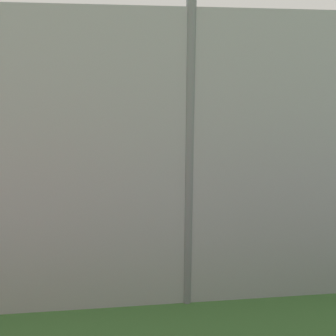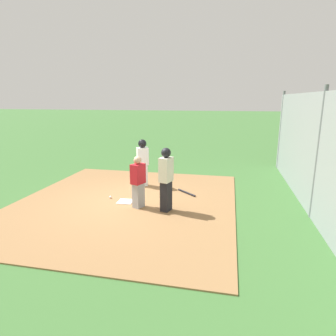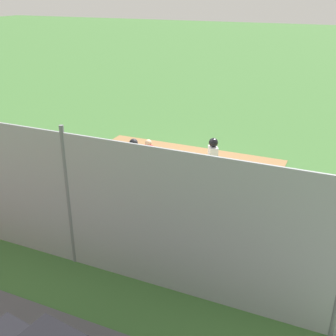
{
  "view_description": "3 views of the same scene",
  "coord_description": "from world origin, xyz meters",
  "views": [
    {
      "loc": [
        -0.55,
        -8.46,
        2.45
      ],
      "look_at": [
        0.16,
        -1.19,
        0.67
      ],
      "focal_mm": 34.95,
      "sensor_mm": 36.0,
      "label": 1
    },
    {
      "loc": [
        -7.66,
        -2.95,
        3.01
      ],
      "look_at": [
        0.67,
        -1.16,
        0.97
      ],
      "focal_mm": 30.77,
      "sensor_mm": 36.0,
      "label": 2
    },
    {
      "loc": [
        5.3,
        -11.7,
        5.93
      ],
      "look_at": [
        0.68,
        -1.23,
        0.97
      ],
      "focal_mm": 44.5,
      "sensor_mm": 36.0,
      "label": 3
    }
  ],
  "objects": [
    {
      "name": "baseball",
      "position": [
        0.21,
        0.57,
        0.07
      ],
      "size": [
        0.07,
        0.07,
        0.07
      ],
      "primitive_type": "sphere",
      "color": "white",
      "rests_on": "dirt_infield"
    },
    {
      "name": "ground_plane",
      "position": [
        0.0,
        0.0,
        0.0
      ],
      "size": [
        140.0,
        140.0,
        0.0
      ],
      "primitive_type": "plane",
      "color": "#3D6B33"
    },
    {
      "name": "catcher",
      "position": [
        -0.32,
        -0.52,
        0.78
      ],
      "size": [
        0.45,
        0.38,
        1.47
      ],
      "rotation": [
        0.0,
        0.0,
        1.19
      ],
      "color": "#9E9EA3",
      "rests_on": "dirt_infield"
    },
    {
      "name": "home_plate",
      "position": [
        0.0,
        0.0,
        0.04
      ],
      "size": [
        0.46,
        0.46,
        0.02
      ],
      "primitive_type": "cube",
      "rotation": [
        0.0,
        0.0,
        0.05
      ],
      "color": "white",
      "rests_on": "dirt_infield"
    },
    {
      "name": "backstop_fence",
      "position": [
        0.0,
        -5.12,
        1.6
      ],
      "size": [
        12.0,
        0.1,
        3.35
      ],
      "color": "#93999E",
      "rests_on": "ground_plane"
    },
    {
      "name": "runner",
      "position": [
        1.69,
        -0.04,
        0.97
      ],
      "size": [
        0.41,
        0.46,
        1.65
      ],
      "rotation": [
        0.0,
        0.0,
        3.65
      ],
      "color": "silver",
      "rests_on": "dirt_infield"
    },
    {
      "name": "baseball_bat",
      "position": [
        1.15,
        -1.67,
        0.06
      ],
      "size": [
        0.6,
        0.66,
        0.06
      ],
      "primitive_type": "cylinder",
      "rotation": [
        0.0,
        1.57,
        0.84
      ],
      "color": "black",
      "rests_on": "dirt_infield"
    },
    {
      "name": "dirt_infield",
      "position": [
        0.0,
        0.0,
        0.01
      ],
      "size": [
        7.2,
        6.4,
        0.03
      ],
      "primitive_type": "cube",
      "color": "olive",
      "rests_on": "ground_plane"
    },
    {
      "name": "umpire",
      "position": [
        -0.41,
        -1.34,
        0.95
      ],
      "size": [
        0.44,
        0.36,
        1.75
      ],
      "rotation": [
        0.0,
        0.0,
        1.27
      ],
      "color": "black",
      "rests_on": "dirt_infield"
    }
  ]
}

